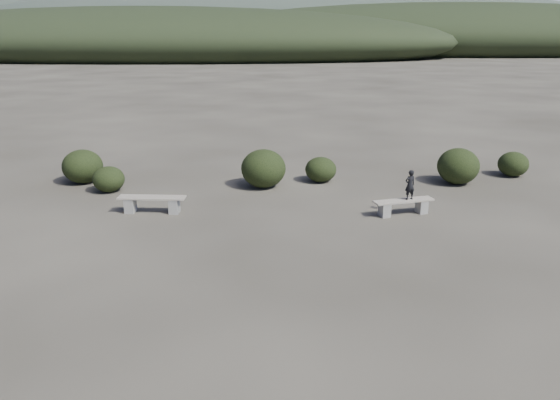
{
  "coord_description": "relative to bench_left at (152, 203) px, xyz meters",
  "views": [
    {
      "loc": [
        0.35,
        -9.15,
        5.1
      ],
      "look_at": [
        0.16,
        3.5,
        1.1
      ],
      "focal_mm": 35.0,
      "sensor_mm": 36.0,
      "label": 1
    }
  ],
  "objects": [
    {
      "name": "ground",
      "position": [
        3.56,
        -5.72,
        -0.29
      ],
      "size": [
        1200.0,
        1200.0,
        0.0
      ],
      "primitive_type": "plane",
      "color": "#312D26",
      "rests_on": "ground"
    },
    {
      "name": "bench_left",
      "position": [
        0.0,
        0.0,
        0.0
      ],
      "size": [
        1.94,
        0.47,
        0.48
      ],
      "rotation": [
        0.0,
        0.0,
        -0.03
      ],
      "color": "gray",
      "rests_on": "ground"
    },
    {
      "name": "bench_right",
      "position": [
        7.2,
        -0.07,
        -0.02
      ],
      "size": [
        1.8,
        0.87,
        0.44
      ],
      "rotation": [
        0.0,
        0.0,
        0.3
      ],
      "color": "gray",
      "rests_on": "ground"
    },
    {
      "name": "seated_person",
      "position": [
        7.36,
        -0.02,
        0.58
      ],
      "size": [
        0.37,
        0.31,
        0.86
      ],
      "primitive_type": "imported",
      "rotation": [
        0.0,
        0.0,
        3.53
      ],
      "color": "black",
      "rests_on": "bench_right"
    },
    {
      "name": "shrub_a",
      "position": [
        -1.91,
        2.09,
        0.12
      ],
      "size": [
        1.02,
        1.02,
        0.83
      ],
      "primitive_type": "ellipsoid",
      "color": "black",
      "rests_on": "ground"
    },
    {
      "name": "shrub_b",
      "position": [
        3.09,
        2.71,
        0.35
      ],
      "size": [
        1.49,
        1.49,
        1.28
      ],
      "primitive_type": "ellipsoid",
      "color": "black",
      "rests_on": "ground"
    },
    {
      "name": "shrub_c",
      "position": [
        5.04,
        3.4,
        0.14
      ],
      "size": [
        1.08,
        1.08,
        0.87
      ],
      "primitive_type": "ellipsoid",
      "color": "black",
      "rests_on": "ground"
    },
    {
      "name": "shrub_d",
      "position": [
        9.7,
        3.23,
        0.32
      ],
      "size": [
        1.4,
        1.4,
        1.23
      ],
      "primitive_type": "ellipsoid",
      "color": "black",
      "rests_on": "ground"
    },
    {
      "name": "shrub_e",
      "position": [
        11.98,
        4.25,
        0.15
      ],
      "size": [
        1.06,
        1.06,
        0.89
      ],
      "primitive_type": "ellipsoid",
      "color": "black",
      "rests_on": "ground"
    },
    {
      "name": "shrub_f",
      "position": [
        -3.13,
        3.15,
        0.28
      ],
      "size": [
        1.36,
        1.36,
        1.15
      ],
      "primitive_type": "ellipsoid",
      "color": "black",
      "rests_on": "ground"
    },
    {
      "name": "mountain_ridges",
      "position": [
        -3.92,
        333.34,
        10.54
      ],
      "size": [
        500.0,
        400.0,
        56.0
      ],
      "color": "black",
      "rests_on": "ground"
    }
  ]
}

